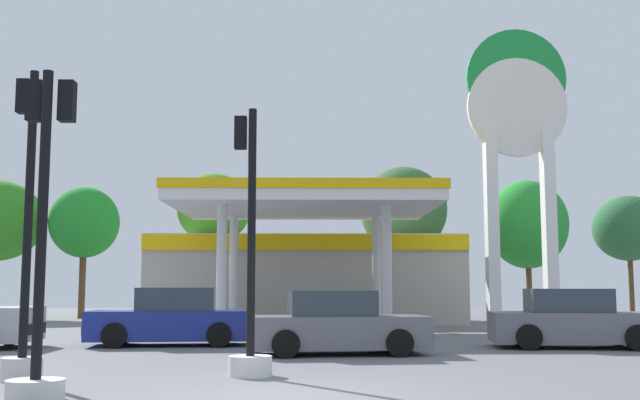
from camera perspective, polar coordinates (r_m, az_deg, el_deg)
ground_plane at (r=10.50m, az=-2.58°, el=-14.60°), size 90.00×90.00×0.00m
gas_station at (r=31.59m, az=-1.05°, el=-5.47°), size 12.54×13.54×4.68m
station_pole_sign at (r=27.51m, az=14.60°, el=4.30°), size 3.50×0.56×10.55m
car_1 at (r=20.04m, az=-11.05°, el=-8.75°), size 4.22×2.14×1.46m
car_2 at (r=19.86m, az=18.43°, el=-8.59°), size 4.17×2.16×1.44m
car_4 at (r=17.06m, az=1.25°, el=-9.36°), size 4.07×2.12×1.40m
traffic_signal_0 at (r=13.12m, az=-21.25°, el=-5.69°), size 0.64×0.68×5.01m
traffic_signal_2 at (r=10.87m, az=-20.16°, el=-5.48°), size 0.76×0.76×4.42m
traffic_signal_3 at (r=12.97m, az=-5.30°, el=-7.45°), size 0.73×0.73×4.54m
tree_1 at (r=38.30m, az=-17.23°, el=-1.64°), size 3.33×3.33×6.29m
tree_2 at (r=35.64m, az=-7.94°, el=-0.64°), size 3.43×3.43×6.74m
tree_3 at (r=35.27m, az=6.27°, el=-0.78°), size 4.00×4.00×7.02m
tree_4 at (r=36.53m, az=15.25°, el=-1.78°), size 3.73×3.73×6.42m
tree_5 at (r=40.10m, az=22.10°, el=-1.99°), size 3.45×3.45×5.93m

